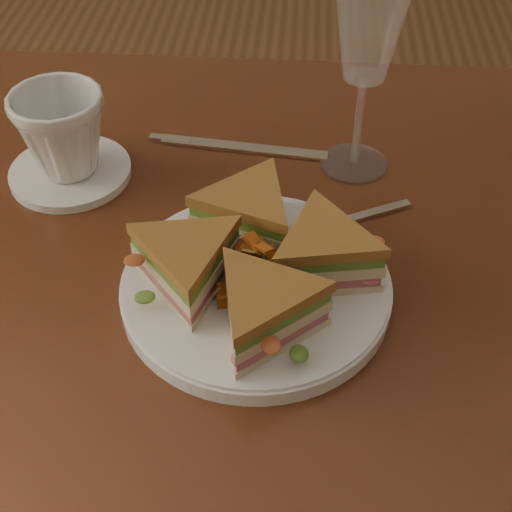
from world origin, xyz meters
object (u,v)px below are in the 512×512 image
object	(u,v)px
sandwich_wedges	(256,260)
coffee_cup	(62,133)
spoon	(293,234)
plate	(256,288)
knife	(232,147)
wine_glass	(369,28)
saucer	(71,172)
table	(215,319)

from	to	relation	value
sandwich_wedges	coffee_cup	size ratio (longest dim) A/B	2.56
spoon	coffee_cup	bearing A→B (deg)	135.17
plate	knife	world-z (taller)	plate
knife	wine_glass	world-z (taller)	wine_glass
spoon	wine_glass	xyz separation A→B (m)	(0.07, 0.13, 0.16)
coffee_cup	knife	bearing A→B (deg)	11.32
saucer	table	bearing A→B (deg)	-33.98
spoon	saucer	distance (m)	0.27
plate	sandwich_wedges	size ratio (longest dim) A/B	0.98
wine_glass	saucer	xyz separation A→B (m)	(-0.32, -0.04, -0.16)
saucer	knife	bearing A→B (deg)	20.45
spoon	wine_glass	world-z (taller)	wine_glass
table	saucer	world-z (taller)	saucer
saucer	plate	bearing A→B (deg)	-37.03
spoon	coffee_cup	size ratio (longest dim) A/B	1.67
knife	coffee_cup	world-z (taller)	coffee_cup
knife	saucer	bearing A→B (deg)	-153.29
plate	sandwich_wedges	distance (m)	0.04
plate	saucer	xyz separation A→B (m)	(-0.22, 0.17, -0.00)
knife	coffee_cup	distance (m)	0.20
saucer	coffee_cup	xyz separation A→B (m)	(0.00, -0.00, 0.05)
knife	spoon	bearing A→B (deg)	-56.23
saucer	coffee_cup	distance (m)	0.05
knife	saucer	size ratio (longest dim) A/B	1.58
plate	wine_glass	size ratio (longest dim) A/B	1.08
knife	coffee_cup	xyz separation A→B (m)	(-0.18, -0.07, 0.06)
sandwich_wedges	knife	distance (m)	0.24
sandwich_wedges	knife	xyz separation A→B (m)	(-0.05, 0.23, -0.04)
knife	coffee_cup	bearing A→B (deg)	-153.29
table	sandwich_wedges	xyz separation A→B (m)	(0.05, -0.05, 0.14)
sandwich_wedges	plate	bearing A→B (deg)	0.00
spoon	wine_glass	distance (m)	0.22
wine_glass	coffee_cup	bearing A→B (deg)	-172.35
saucer	coffee_cup	world-z (taller)	coffee_cup
plate	coffee_cup	xyz separation A→B (m)	(-0.22, 0.17, 0.05)
plate	coffee_cup	bearing A→B (deg)	142.97
sandwich_wedges	saucer	distance (m)	0.28
spoon	knife	distance (m)	0.17
spoon	coffee_cup	distance (m)	0.27
spoon	table	bearing A→B (deg)	174.72
knife	plate	bearing A→B (deg)	-72.58
plate	coffee_cup	size ratio (longest dim) A/B	2.51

